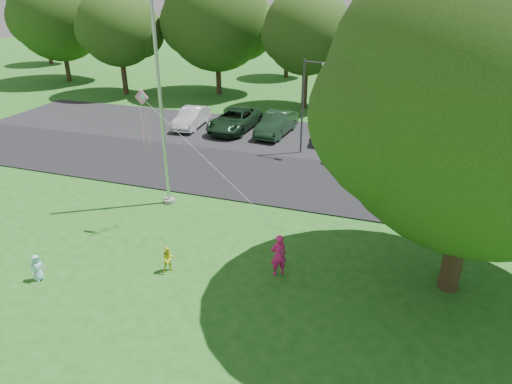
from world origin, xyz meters
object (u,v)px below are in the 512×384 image
(trash_can, at_px, (334,156))
(big_tree, at_px, (484,102))
(child_yellow, at_px, (169,259))
(child_blue, at_px, (37,268))
(kite, at_px, (146,113))
(woman, at_px, (279,255))
(street_lamp, at_px, (306,99))
(flagpole, at_px, (161,110))

(trash_can, xyz_separation_m, big_tree, (5.21, -9.64, 5.55))
(child_yellow, distance_m, child_blue, 4.24)
(trash_can, height_order, kite, kite)
(big_tree, height_order, child_blue, big_tree)
(woman, relative_size, child_yellow, 1.59)
(street_lamp, height_order, kite, kite)
(street_lamp, bearing_deg, woman, -69.97)
(kite, bearing_deg, child_yellow, -50.60)
(woman, relative_size, child_blue, 1.63)
(child_yellow, distance_m, kite, 5.32)
(trash_can, relative_size, woman, 0.64)
(flagpole, xyz_separation_m, big_tree, (11.34, -2.72, 1.86))
(flagpole, bearing_deg, child_blue, -101.32)
(kite, bearing_deg, street_lamp, 72.83)
(child_blue, bearing_deg, woman, -48.30)
(street_lamp, height_order, big_tree, big_tree)
(flagpole, distance_m, big_tree, 11.81)
(kite, bearing_deg, child_blue, -110.17)
(street_lamp, relative_size, child_yellow, 5.54)
(flagpole, distance_m, trash_can, 9.95)
(big_tree, height_order, kite, big_tree)
(flagpole, height_order, street_lamp, flagpole)
(woman, height_order, child_blue, woman)
(street_lamp, bearing_deg, big_tree, -45.32)
(child_yellow, bearing_deg, big_tree, -30.24)
(kite, bearing_deg, big_tree, -0.67)
(trash_can, relative_size, child_yellow, 1.01)
(big_tree, relative_size, kite, 1.79)
(flagpole, distance_m, child_blue, 7.58)
(flagpole, bearing_deg, big_tree, -13.49)
(child_blue, relative_size, kite, 0.16)
(trash_can, bearing_deg, woman, -90.27)
(child_blue, height_order, kite, kite)
(flagpole, xyz_separation_m, woman, (6.08, -3.69, -3.42))
(child_yellow, xyz_separation_m, child_blue, (-3.84, -1.79, -0.01))
(big_tree, distance_m, child_blue, 14.31)
(street_lamp, distance_m, kite, 10.77)
(child_blue, xyz_separation_m, kite, (1.89, 4.43, 4.19))
(trash_can, distance_m, kite, 11.34)
(street_lamp, distance_m, woman, 12.03)
(woman, xyz_separation_m, kite, (-5.49, 1.63, 3.90))
(street_lamp, bearing_deg, flagpole, -106.99)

